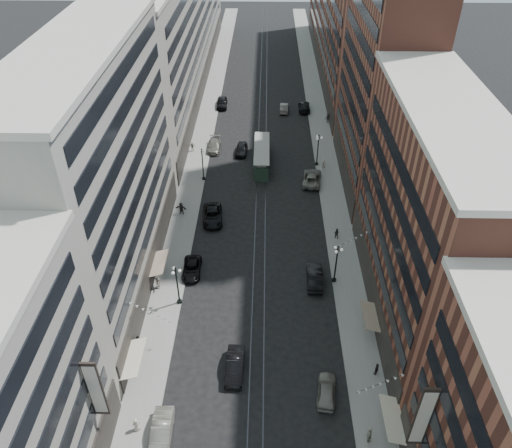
# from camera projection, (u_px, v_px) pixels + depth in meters

# --- Properties ---
(ground) EXTENTS (220.00, 220.00, 0.00)m
(ground) POSITION_uv_depth(u_px,v_px,m) (262.00, 165.00, 83.64)
(ground) COLOR black
(ground) RESTS_ON ground
(sidewalk_west) EXTENTS (4.00, 180.00, 0.15)m
(sidewalk_west) POSITION_uv_depth(u_px,v_px,m) (203.00, 136.00, 91.74)
(sidewalk_west) COLOR gray
(sidewalk_west) RESTS_ON ground
(sidewalk_east) EXTENTS (4.00, 180.00, 0.15)m
(sidewalk_east) POSITION_uv_depth(u_px,v_px,m) (322.00, 137.00, 91.37)
(sidewalk_east) COLOR gray
(sidewalk_east) RESTS_ON ground
(rail_west) EXTENTS (0.12, 180.00, 0.02)m
(rail_west) POSITION_uv_depth(u_px,v_px,m) (258.00, 137.00, 91.61)
(rail_west) COLOR #2D2D33
(rail_west) RESTS_ON ground
(rail_east) EXTENTS (0.12, 180.00, 0.02)m
(rail_east) POSITION_uv_depth(u_px,v_px,m) (266.00, 137.00, 91.59)
(rail_east) COLOR #2D2D33
(rail_east) RESTS_ON ground
(building_west_mid) EXTENTS (8.00, 36.00, 28.00)m
(building_west_mid) POSITION_uv_depth(u_px,v_px,m) (103.00, 178.00, 53.96)
(building_west_mid) COLOR gray
(building_west_mid) RESTS_ON ground
(building_west_far) EXTENTS (8.00, 90.00, 26.00)m
(building_west_far) POSITION_uv_depth(u_px,v_px,m) (183.00, 23.00, 104.72)
(building_west_far) COLOR gray
(building_west_far) RESTS_ON ground
(building_east_mid) EXTENTS (8.00, 30.00, 24.00)m
(building_east_mid) POSITION_uv_depth(u_px,v_px,m) (426.00, 225.00, 50.63)
(building_east_mid) COLOR brown
(building_east_mid) RESTS_ON ground
(building_east_tower) EXTENTS (8.00, 26.00, 42.00)m
(building_east_tower) POSITION_uv_depth(u_px,v_px,m) (388.00, 47.00, 67.47)
(building_east_tower) COLOR brown
(building_east_tower) RESTS_ON ground
(building_east_far) EXTENTS (8.00, 72.00, 24.00)m
(building_east_far) POSITION_uv_depth(u_px,v_px,m) (340.00, 17.00, 111.92)
(building_east_far) COLOR brown
(building_east_far) RESTS_ON ground
(lamppost_sw_far) EXTENTS (1.03, 1.14, 5.52)m
(lamppost_sw_far) POSITION_uv_depth(u_px,v_px,m) (177.00, 284.00, 56.45)
(lamppost_sw_far) COLOR black
(lamppost_sw_far) RESTS_ON sidewalk_west
(lamppost_sw_mid) EXTENTS (1.03, 1.14, 5.52)m
(lamppost_sw_mid) POSITION_uv_depth(u_px,v_px,m) (203.00, 163.00, 77.94)
(lamppost_sw_mid) COLOR black
(lamppost_sw_mid) RESTS_ON sidewalk_west
(lamppost_se_far) EXTENTS (1.03, 1.14, 5.52)m
(lamppost_se_far) POSITION_uv_depth(u_px,v_px,m) (336.00, 263.00, 59.33)
(lamppost_se_far) COLOR black
(lamppost_se_far) RESTS_ON sidewalk_east
(lamppost_se_mid) EXTENTS (1.03, 1.14, 5.52)m
(lamppost_se_mid) POSITION_uv_depth(u_px,v_px,m) (318.00, 149.00, 81.62)
(lamppost_se_mid) COLOR black
(lamppost_se_mid) RESTS_ON sidewalk_east
(streetcar) EXTENTS (2.51, 11.33, 3.13)m
(streetcar) POSITION_uv_depth(u_px,v_px,m) (262.00, 157.00, 82.90)
(streetcar) COLOR #24382B
(streetcar) RESTS_ON ground
(car_1) EXTENTS (1.89, 5.07, 1.66)m
(car_1) POSITION_uv_depth(u_px,v_px,m) (161.00, 433.00, 44.58)
(car_1) COLOR gray
(car_1) RESTS_ON ground
(car_2) EXTENTS (2.32, 4.85, 1.33)m
(car_2) POSITION_uv_depth(u_px,v_px,m) (192.00, 269.00, 62.12)
(car_2) COLOR black
(car_2) RESTS_ON ground
(car_4) EXTENTS (2.33, 4.58, 1.49)m
(car_4) POSITION_uv_depth(u_px,v_px,m) (327.00, 390.00, 48.12)
(car_4) COLOR slate
(car_4) RESTS_ON ground
(car_5) EXTENTS (1.85, 5.02, 1.64)m
(car_5) POSITION_uv_depth(u_px,v_px,m) (235.00, 366.00, 50.31)
(car_5) COLOR black
(car_5) RESTS_ON ground
(pedestrian_1) EXTENTS (0.86, 0.66, 1.55)m
(pedestrian_1) POSITION_uv_depth(u_px,v_px,m) (136.00, 425.00, 45.10)
(pedestrian_1) COLOR #C0B29F
(pedestrian_1) RESTS_ON sidewalk_west
(pedestrian_2) EXTENTS (0.98, 0.72, 1.81)m
(pedestrian_2) POSITION_uv_depth(u_px,v_px,m) (139.00, 342.00, 52.40)
(pedestrian_2) COLOR black
(pedestrian_2) RESTS_ON sidewalk_west
(pedestrian_4) EXTENTS (0.77, 1.19, 1.87)m
(pedestrian_4) POSITION_uv_depth(u_px,v_px,m) (369.00, 435.00, 44.10)
(pedestrian_4) COLOR #ACA48F
(pedestrian_4) RESTS_ON sidewalk_east
(car_7) EXTENTS (3.26, 6.11, 1.63)m
(car_7) POSITION_uv_depth(u_px,v_px,m) (213.00, 215.00, 70.78)
(car_7) COLOR black
(car_7) RESTS_ON ground
(car_8) EXTENTS (2.25, 5.37, 1.55)m
(car_8) POSITION_uv_depth(u_px,v_px,m) (214.00, 146.00, 87.35)
(car_8) COLOR #68645C
(car_8) RESTS_ON ground
(car_9) EXTENTS (2.27, 5.30, 1.78)m
(car_9) POSITION_uv_depth(u_px,v_px,m) (222.00, 103.00, 101.70)
(car_9) COLOR black
(car_9) RESTS_ON ground
(car_10) EXTENTS (1.96, 5.22, 1.70)m
(car_10) POSITION_uv_depth(u_px,v_px,m) (315.00, 277.00, 60.62)
(car_10) COLOR black
(car_10) RESTS_ON ground
(car_11) EXTENTS (3.43, 6.24, 1.65)m
(car_11) POSITION_uv_depth(u_px,v_px,m) (312.00, 178.00, 78.78)
(car_11) COLOR slate
(car_11) RESTS_ON ground
(car_12) EXTENTS (2.33, 5.58, 1.61)m
(car_12) POSITION_uv_depth(u_px,v_px,m) (304.00, 106.00, 100.43)
(car_12) COLOR black
(car_12) RESTS_ON ground
(car_13) EXTENTS (2.19, 4.83, 1.61)m
(car_13) POSITION_uv_depth(u_px,v_px,m) (241.00, 149.00, 86.24)
(car_13) COLOR black
(car_13) RESTS_ON ground
(car_14) EXTENTS (1.82, 4.64, 1.51)m
(car_14) POSITION_uv_depth(u_px,v_px,m) (284.00, 108.00, 99.97)
(car_14) COLOR #635F58
(car_14) RESTS_ON ground
(pedestrian_5) EXTENTS (1.79, 0.90, 1.85)m
(pedestrian_5) POSITION_uv_depth(u_px,v_px,m) (181.00, 208.00, 71.72)
(pedestrian_5) COLOR black
(pedestrian_5) RESTS_ON sidewalk_west
(pedestrian_6) EXTENTS (0.98, 0.45, 1.66)m
(pedestrian_6) POSITION_uv_depth(u_px,v_px,m) (192.00, 146.00, 86.67)
(pedestrian_6) COLOR gray
(pedestrian_6) RESTS_ON sidewalk_west
(pedestrian_7) EXTENTS (0.81, 0.60, 1.50)m
(pedestrian_7) POSITION_uv_depth(u_px,v_px,m) (336.00, 233.00, 67.42)
(pedestrian_7) COLOR black
(pedestrian_7) RESTS_ON sidewalk_east
(pedestrian_8) EXTENTS (0.83, 0.81, 1.93)m
(pedestrian_8) POSITION_uv_depth(u_px,v_px,m) (324.00, 165.00, 81.50)
(pedestrian_8) COLOR #BDB19D
(pedestrian_8) RESTS_ON sidewalk_east
(pedestrian_9) EXTENTS (1.28, 0.67, 1.89)m
(pedestrian_9) POSITION_uv_depth(u_px,v_px,m) (328.00, 118.00, 95.37)
(pedestrian_9) COLOR black
(pedestrian_9) RESTS_ON sidewalk_east
(pedestrian_extra_0) EXTENTS (0.83, 1.54, 1.60)m
(pedestrian_extra_0) POSITION_uv_depth(u_px,v_px,m) (158.00, 283.00, 59.72)
(pedestrian_extra_0) COLOR #A39787
(pedestrian_extra_0) RESTS_ON sidewalk_west
(pedestrian_extra_1) EXTENTS (0.84, 0.99, 1.56)m
(pedestrian_extra_1) POSITION_uv_depth(u_px,v_px,m) (377.00, 369.00, 49.89)
(pedestrian_extra_1) COLOR black
(pedestrian_extra_1) RESTS_ON sidewalk_east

